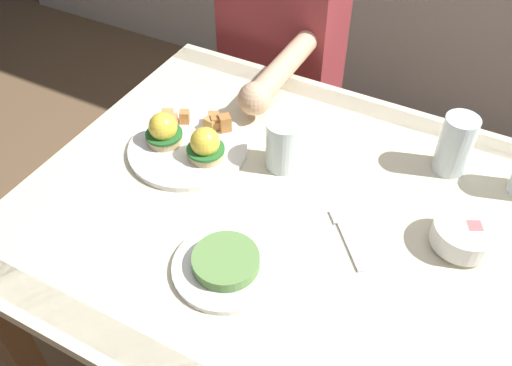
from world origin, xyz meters
TOP-DOWN VIEW (x-y plane):
  - dining_table at (0.00, 0.00)m, footprint 1.20×0.90m
  - eggs_benedict_plate at (-0.34, 0.06)m, footprint 0.27×0.27m
  - fruit_bowl at (0.27, 0.07)m, footprint 0.12×0.12m
  - fork at (0.07, -0.01)m, footprint 0.11×0.13m
  - water_glass_near at (-0.13, 0.11)m, footprint 0.08×0.08m
  - water_glass_extra at (0.19, 0.27)m, footprint 0.07×0.07m
  - side_plate at (-0.10, -0.19)m, footprint 0.20×0.20m
  - diner_person at (-0.38, 0.60)m, footprint 0.34×0.54m

SIDE VIEW (x-z plane):
  - dining_table at x=0.00m, z-range 0.26..1.00m
  - diner_person at x=-0.38m, z-range 0.08..1.22m
  - fork at x=0.07m, z-range 0.74..0.74m
  - side_plate at x=-0.10m, z-range 0.74..0.77m
  - eggs_benedict_plate at x=-0.34m, z-range 0.72..0.81m
  - fruit_bowl at x=0.27m, z-range 0.74..0.80m
  - water_glass_near at x=-0.13m, z-range 0.73..0.85m
  - water_glass_extra at x=0.19m, z-range 0.73..0.87m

